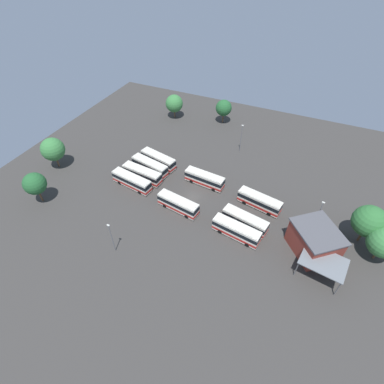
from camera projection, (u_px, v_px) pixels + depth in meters
The scene contains 21 objects.
ground_plane at pixel (192, 196), 73.42m from camera, with size 106.94×106.94×0.00m, color #383533.
bus_row0_slot0 at pixel (132, 181), 74.90m from camera, with size 11.35×4.27×3.51m.
bus_row0_slot1 at pixel (142, 174), 77.00m from camera, with size 11.23×3.77×3.51m.
bus_row0_slot2 at pixel (150, 166), 79.41m from camera, with size 11.13×4.73×3.51m.
bus_row0_slot3 at pixel (158, 160), 81.55m from camera, with size 11.08×4.94×3.51m.
bus_row1_slot0 at pixel (178, 204), 68.82m from camera, with size 10.56×4.21×3.51m.
bus_row1_slot3 at pixel (205, 179), 75.51m from camera, with size 10.66×3.64×3.51m.
bus_row2_slot0 at pixel (236, 230), 62.97m from camera, with size 10.88×4.27×3.51m.
bus_row2_slot1 at pixel (245, 221), 65.01m from camera, with size 10.65×4.59×3.51m.
bus_row2_slot3 at pixel (259, 201), 69.48m from camera, with size 10.78×4.61×3.51m.
depot_building at pixel (315, 241), 59.33m from camera, with size 12.08×12.25×6.30m.
maintenance_shelter at pixel (324, 262), 54.51m from camera, with size 8.98×7.17×4.36m.
lamp_post_near_entrance at pixel (241, 138), 84.18m from camera, with size 0.56×0.28×8.93m.
lamp_post_mid_lot at pixel (318, 215), 62.68m from camera, with size 0.56×0.28×8.31m.
lamp_post_far_corner at pixel (112, 237), 58.37m from camera, with size 0.56×0.28×8.12m.
tree_east_edge at pixel (174, 104), 99.33m from camera, with size 5.84×5.84×8.04m.
tree_north_edge at pixel (35, 184), 68.54m from camera, with size 5.31×5.31×8.20m.
tree_northeast at pixel (53, 149), 78.52m from camera, with size 6.25×6.25×8.82m.
tree_northwest at pixel (369, 221), 59.14m from camera, with size 6.72×6.72×9.54m.
tree_south_edge at pixel (384, 242), 56.61m from camera, with size 6.25×6.25×8.23m.
tree_west_edge at pixel (224, 108), 96.63m from camera, with size 5.27×5.27×7.93m.
Camera 1 is at (21.70, -48.38, 50.79)m, focal length 27.47 mm.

